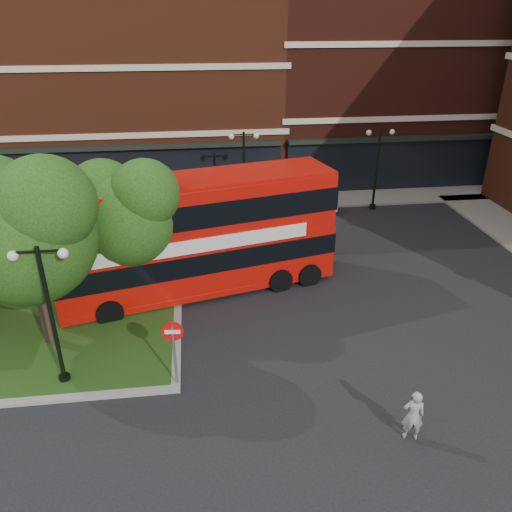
{
  "coord_description": "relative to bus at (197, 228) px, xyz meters",
  "views": [
    {
      "loc": [
        -0.83,
        -13.5,
        11.14
      ],
      "look_at": [
        1.48,
        4.83,
        2.0
      ],
      "focal_mm": 35.0,
      "sensor_mm": 36.0,
      "label": 1
    }
  ],
  "objects": [
    {
      "name": "ground",
      "position": [
        0.89,
        -5.85,
        -2.94
      ],
      "size": [
        120.0,
        120.0,
        0.0
      ],
      "primitive_type": "plane",
      "color": "black",
      "rests_on": "ground"
    },
    {
      "name": "pavement_far",
      "position": [
        0.89,
        10.65,
        -2.88
      ],
      "size": [
        44.0,
        3.0,
        0.12
      ],
      "primitive_type": "cube",
      "color": "slate",
      "rests_on": "ground"
    },
    {
      "name": "terrace_far_left",
      "position": [
        -7.11,
        18.15,
        4.06
      ],
      "size": [
        26.0,
        12.0,
        14.0
      ],
      "primitive_type": "cube",
      "color": "maroon",
      "rests_on": "ground"
    },
    {
      "name": "terrace_far_right",
      "position": [
        14.89,
        18.15,
        5.06
      ],
      "size": [
        18.0,
        12.0,
        16.0
      ],
      "primitive_type": "cube",
      "color": "#471911",
      "rests_on": "ground"
    },
    {
      "name": "traffic_island",
      "position": [
        -7.11,
        -2.85,
        -2.88
      ],
      "size": [
        12.6,
        7.6,
        0.15
      ],
      "color": "gray",
      "rests_on": "ground"
    },
    {
      "name": "tree_island_west",
      "position": [
        -5.71,
        -3.27,
        1.85
      ],
      "size": [
        5.4,
        4.71,
        7.21
      ],
      "color": "#2D2116",
      "rests_on": "ground"
    },
    {
      "name": "tree_island_east",
      "position": [
        -2.69,
        -0.79,
        1.3
      ],
      "size": [
        4.46,
        3.9,
        6.29
      ],
      "color": "#2D2116",
      "rests_on": "ground"
    },
    {
      "name": "lamp_island",
      "position": [
        -4.61,
        -5.65,
        -0.12
      ],
      "size": [
        1.72,
        0.36,
        5.0
      ],
      "color": "black",
      "rests_on": "ground"
    },
    {
      "name": "lamp_far_left",
      "position": [
        2.89,
        8.65,
        -0.12
      ],
      "size": [
        1.72,
        0.36,
        5.0
      ],
      "color": "black",
      "rests_on": "ground"
    },
    {
      "name": "lamp_far_right",
      "position": [
        10.89,
        8.65,
        -0.12
      ],
      "size": [
        1.72,
        0.36,
        5.0
      ],
      "color": "black",
      "rests_on": "ground"
    },
    {
      "name": "bus",
      "position": [
        0.0,
        0.0,
        0.0
      ],
      "size": [
        12.05,
        5.38,
        4.49
      ],
      "rotation": [
        0.0,
        0.0,
        0.24
      ],
      "color": "#BE0E07",
      "rests_on": "ground"
    },
    {
      "name": "woman",
      "position": [
        5.81,
        -9.35,
        -2.11
      ],
      "size": [
        0.69,
        0.53,
        1.68
      ],
      "primitive_type": "imported",
      "rotation": [
        0.0,
        0.0,
        2.91
      ],
      "color": "gray",
      "rests_on": "ground"
    },
    {
      "name": "car_silver",
      "position": [
        -1.74,
        8.65,
        -2.31
      ],
      "size": [
        3.87,
        1.89,
        1.27
      ],
      "primitive_type": "imported",
      "rotation": [
        0.0,
        0.0,
        1.68
      ],
      "color": "#A8AAAF",
      "rests_on": "ground"
    },
    {
      "name": "car_white",
      "position": [
        6.31,
        8.65,
        -2.23
      ],
      "size": [
        4.34,
        1.6,
        1.42
      ],
      "primitive_type": "imported",
      "rotation": [
        0.0,
        0.0,
        1.55
      ],
      "color": "white",
      "rests_on": "ground"
    },
    {
      "name": "no_entry_sign",
      "position": [
        -0.91,
        -6.28,
        -1.15
      ],
      "size": [
        0.7,
        0.12,
        2.52
      ],
      "rotation": [
        0.0,
        0.0,
        -0.1
      ],
      "color": "slate",
      "rests_on": "ground"
    }
  ]
}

